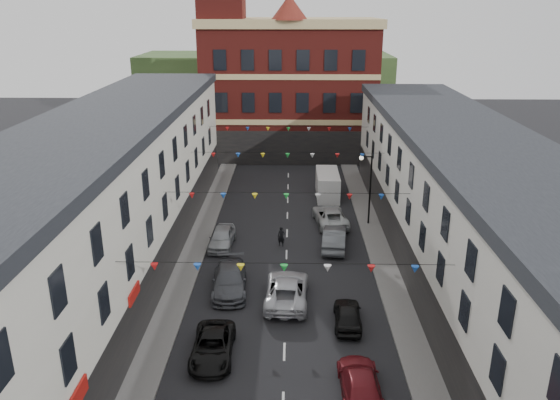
# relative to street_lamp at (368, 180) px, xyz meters

# --- Properties ---
(ground) EXTENTS (160.00, 160.00, 0.00)m
(ground) POSITION_rel_street_lamp_xyz_m (-6.55, -14.00, -3.90)
(ground) COLOR black
(ground) RESTS_ON ground
(pavement_left) EXTENTS (1.80, 64.00, 0.15)m
(pavement_left) POSITION_rel_street_lamp_xyz_m (-13.45, -12.00, -3.83)
(pavement_left) COLOR #605E5B
(pavement_left) RESTS_ON ground
(pavement_right) EXTENTS (1.80, 64.00, 0.15)m
(pavement_right) POSITION_rel_street_lamp_xyz_m (0.35, -12.00, -3.83)
(pavement_right) COLOR #605E5B
(pavement_right) RESTS_ON ground
(terrace_left) EXTENTS (8.40, 56.00, 10.70)m
(terrace_left) POSITION_rel_street_lamp_xyz_m (-18.33, -13.00, 1.44)
(terrace_left) COLOR beige
(terrace_left) RESTS_ON ground
(terrace_right) EXTENTS (8.40, 56.00, 9.70)m
(terrace_right) POSITION_rel_street_lamp_xyz_m (5.23, -13.00, 0.95)
(terrace_right) COLOR beige
(terrace_right) RESTS_ON ground
(civic_building) EXTENTS (20.60, 13.30, 18.50)m
(civic_building) POSITION_rel_street_lamp_xyz_m (-6.55, 23.95, 4.23)
(civic_building) COLOR maroon
(civic_building) RESTS_ON ground
(clock_tower) EXTENTS (5.60, 5.60, 30.00)m
(clock_tower) POSITION_rel_street_lamp_xyz_m (-14.05, 21.00, 11.03)
(clock_tower) COLOR maroon
(clock_tower) RESTS_ON ground
(distant_hill) EXTENTS (40.00, 14.00, 10.00)m
(distant_hill) POSITION_rel_street_lamp_xyz_m (-10.55, 48.00, 1.10)
(distant_hill) COLOR #304B23
(distant_hill) RESTS_ON ground
(street_lamp) EXTENTS (1.10, 0.36, 6.00)m
(street_lamp) POSITION_rel_street_lamp_xyz_m (0.00, 0.00, 0.00)
(street_lamp) COLOR black
(street_lamp) RESTS_ON ground
(car_left_c) EXTENTS (2.20, 4.62, 1.27)m
(car_left_c) POSITION_rel_street_lamp_xyz_m (-10.28, -18.51, -3.27)
(car_left_c) COLOR black
(car_left_c) RESTS_ON ground
(car_left_d) EXTENTS (2.52, 5.43, 1.54)m
(car_left_d) POSITION_rel_street_lamp_xyz_m (-10.15, -11.43, -3.14)
(car_left_d) COLOR #494B51
(car_left_d) RESTS_ON ground
(car_left_e) EXTENTS (1.92, 4.42, 1.48)m
(car_left_e) POSITION_rel_street_lamp_xyz_m (-11.48, -4.61, -3.16)
(car_left_e) COLOR #9DA1A6
(car_left_e) RESTS_ON ground
(car_right_c) EXTENTS (1.95, 4.66, 1.35)m
(car_right_c) POSITION_rel_street_lamp_xyz_m (-2.95, -21.30, -3.23)
(car_right_c) COLOR maroon
(car_right_c) RESTS_ON ground
(car_right_d) EXTENTS (1.70, 3.89, 1.30)m
(car_right_d) POSITION_rel_street_lamp_xyz_m (-2.95, -15.30, -3.25)
(car_right_d) COLOR black
(car_right_d) RESTS_ON ground
(car_right_e) EXTENTS (2.18, 4.97, 1.59)m
(car_right_e) POSITION_rel_street_lamp_xyz_m (-2.95, -4.65, -3.11)
(car_right_e) COLOR #565A5E
(car_right_e) RESTS_ON ground
(car_right_f) EXTENTS (3.11, 5.59, 1.48)m
(car_right_f) POSITION_rel_street_lamp_xyz_m (-2.95, 0.08, -3.17)
(car_right_f) COLOR #B3B7B8
(car_right_f) RESTS_ON ground
(moving_car) EXTENTS (2.81, 5.71, 1.56)m
(moving_car) POSITION_rel_street_lamp_xyz_m (-6.47, -12.68, -3.12)
(moving_car) COLOR #B8B9C0
(moving_car) RESTS_ON ground
(white_van) EXTENTS (2.08, 5.38, 2.38)m
(white_van) POSITION_rel_street_lamp_xyz_m (-2.75, 7.23, -2.72)
(white_van) COLOR silver
(white_van) RESTS_ON ground
(pedestrian) EXTENTS (0.64, 0.50, 1.56)m
(pedestrian) POSITION_rel_street_lamp_xyz_m (-6.97, -4.46, -3.12)
(pedestrian) COLOR black
(pedestrian) RESTS_ON ground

